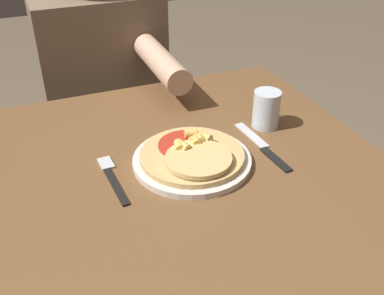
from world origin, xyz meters
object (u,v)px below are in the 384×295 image
Objects in this scene: pizza at (193,154)px; drinking_glass at (266,109)px; plate at (192,160)px; person_diner at (105,83)px; dining_table at (177,218)px; knife at (263,147)px; fork at (112,177)px.

drinking_glass is (0.23, 0.09, 0.02)m from pizza.
pizza is (0.00, -0.00, 0.02)m from plate.
pizza is 0.20× the size of person_diner.
dining_table is at bearing -158.56° from pizza.
dining_table is 0.25m from knife.
drinking_glass is at bearing 9.68° from fork.
fork is 0.80× the size of knife.
person_diner is at bearing 117.06° from drinking_glass.
drinking_glass is at bearing 19.92° from plate.
dining_table is at bearing -154.19° from plate.
plate is 0.64m from person_diner.
pizza is 1.27× the size of fork.
person_diner is at bearing 90.67° from dining_table.
person_diner is at bearing 109.58° from knife.
knife is 0.67m from person_diner.
person_diner reaches higher than drinking_glass.
pizza reaches higher than plate.
person_diner is at bearing 78.90° from fork.
dining_table is 0.18m from fork.
drinking_glass is at bearing -62.94° from person_diner.
fork is 0.35m from knife.
drinking_glass is at bearing 20.92° from dining_table.
plate reaches higher than dining_table.
knife is (0.17, 0.00, -0.02)m from pizza.
plate is 1.14× the size of pizza.
drinking_glass reaches higher than plate.
fork is at bearing 174.18° from pizza.
pizza is 0.17m from knife.
dining_table is 5.21× the size of fork.
plate is 0.24m from drinking_glass.
fork is at bearing -170.32° from drinking_glass.
dining_table is at bearing -15.52° from fork.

